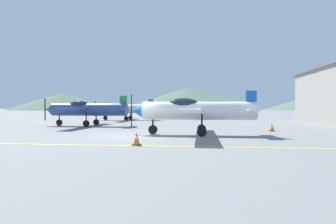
# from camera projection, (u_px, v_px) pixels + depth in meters

# --- Properties ---
(ground_plane) EXTENTS (400.00, 400.00, 0.00)m
(ground_plane) POSITION_uv_depth(u_px,v_px,m) (131.00, 136.00, 16.15)
(ground_plane) COLOR slate
(apron_line_near) EXTENTS (80.00, 0.16, 0.01)m
(apron_line_near) POSITION_uv_depth(u_px,v_px,m) (107.00, 145.00, 12.00)
(apron_line_near) COLOR yellow
(apron_line_near) RESTS_ON ground_plane
(apron_line_far) EXTENTS (80.00, 0.16, 0.01)m
(apron_line_far) POSITION_uv_depth(u_px,v_px,m) (153.00, 126.00, 24.13)
(apron_line_far) COLOR yellow
(apron_line_far) RESTS_ON ground_plane
(airplane_near) EXTENTS (7.61, 8.78, 2.64)m
(airplane_near) POSITION_uv_depth(u_px,v_px,m) (194.00, 110.00, 16.75)
(airplane_near) COLOR white
(airplane_near) RESTS_ON ground_plane
(airplane_mid) EXTENTS (7.62, 8.79, 2.64)m
(airplane_mid) POSITION_uv_depth(u_px,v_px,m) (86.00, 109.00, 24.30)
(airplane_mid) COLOR #33478C
(airplane_mid) RESTS_ON ground_plane
(airplane_far) EXTENTS (7.60, 8.78, 2.64)m
(airplane_far) POSITION_uv_depth(u_px,v_px,m) (125.00, 108.00, 35.02)
(airplane_far) COLOR silver
(airplane_far) RESTS_ON ground_plane
(traffic_cone_front) EXTENTS (0.36, 0.36, 0.59)m
(traffic_cone_front) POSITION_uv_depth(u_px,v_px,m) (137.00, 139.00, 12.08)
(traffic_cone_front) COLOR black
(traffic_cone_front) RESTS_ON ground_plane
(traffic_cone_side) EXTENTS (0.36, 0.36, 0.59)m
(traffic_cone_side) POSITION_uv_depth(u_px,v_px,m) (272.00, 127.00, 19.10)
(traffic_cone_side) COLOR black
(traffic_cone_side) RESTS_ON ground_plane
(hill_left) EXTENTS (54.34, 54.34, 9.00)m
(hill_left) POSITION_uv_depth(u_px,v_px,m) (63.00, 102.00, 145.87)
(hill_left) COLOR #4C6651
(hill_left) RESTS_ON ground_plane
(hill_centerleft) EXTENTS (86.40, 86.40, 13.66)m
(hill_centerleft) POSITION_uv_depth(u_px,v_px,m) (189.00, 98.00, 169.47)
(hill_centerleft) COLOR #4C6651
(hill_centerleft) RESTS_ON ground_plane
(hill_centerright) EXTENTS (63.52, 63.52, 9.34)m
(hill_centerright) POSITION_uv_depth(u_px,v_px,m) (321.00, 102.00, 160.44)
(hill_centerright) COLOR #4C6651
(hill_centerright) RESTS_ON ground_plane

